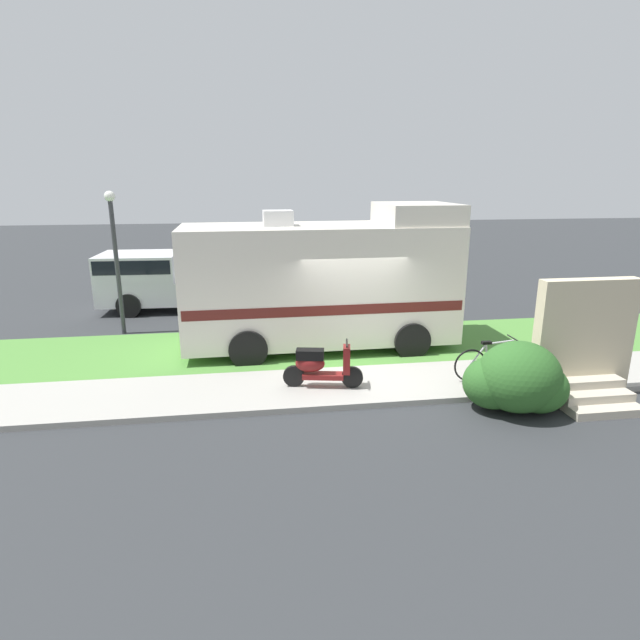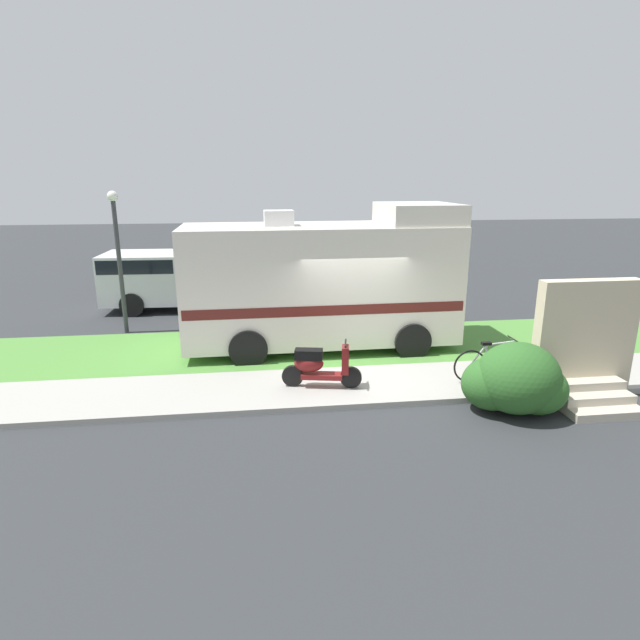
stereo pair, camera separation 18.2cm
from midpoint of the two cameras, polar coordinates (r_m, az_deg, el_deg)
The scene contains 12 objects.
ground_plane at distance 12.00m, azimuth 4.52°, elevation -5.32°, with size 80.00×80.00×0.00m, color #2D3033.
sidewalk at distance 10.89m, azimuth 5.82°, elevation -7.25°, with size 24.00×2.00×0.12m.
grass_strip at distance 13.37m, azimuth 3.21°, elevation -2.88°, with size 24.00×3.40×0.08m.
motorhome_rv at distance 12.89m, azimuth 0.90°, elevation 4.27°, with size 6.77×2.58×3.65m.
scooter at distance 10.46m, azimuth 0.35°, elevation -5.10°, with size 1.62×0.59×0.97m.
bicycle at distance 11.40m, azimuth 19.07°, elevation -4.56°, with size 1.71×0.52×0.91m.
pickup_truck_near at distance 17.79m, azimuth -15.93°, elevation 4.38°, with size 5.57×2.35×1.87m.
porch_steps at distance 11.29m, azimuth 27.87°, elevation -3.31°, with size 2.00×1.26×2.40m.
bush_by_porch at distance 10.24m, azimuth 21.36°, elevation -6.38°, with size 1.88×1.41×1.33m.
bottle_green at distance 11.98m, azimuth 25.74°, elevation -5.75°, with size 0.08×0.08×0.26m.
bottle_spare at distance 12.73m, azimuth 23.07°, elevation -4.16°, with size 0.07×0.07×0.29m.
street_lamp_post at distance 15.11m, azimuth -21.20°, elevation 7.46°, with size 0.28×0.28×3.93m.
Camera 2 is at (-2.28, -10.97, 4.28)m, focal length 28.81 mm.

